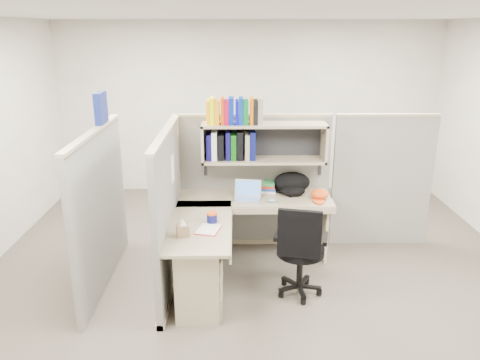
{
  "coord_description": "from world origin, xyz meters",
  "views": [
    {
      "loc": [
        -0.23,
        -4.44,
        2.56
      ],
      "look_at": [
        -0.17,
        0.25,
        1.04
      ],
      "focal_mm": 35.0,
      "sensor_mm": 36.0,
      "label": 1
    }
  ],
  "objects_px": {
    "desk": "(217,255)",
    "snack_canister": "(212,217)",
    "backpack": "(293,184)",
    "laptop": "(247,191)",
    "task_chair": "(300,265)"
  },
  "relations": [
    {
      "from": "laptop",
      "to": "backpack",
      "type": "xyz_separation_m",
      "value": [
        0.54,
        0.2,
        0.02
      ]
    },
    {
      "from": "desk",
      "to": "task_chair",
      "type": "bearing_deg",
      "value": -2.88
    },
    {
      "from": "backpack",
      "to": "snack_canister",
      "type": "distance_m",
      "value": 1.23
    },
    {
      "from": "desk",
      "to": "task_chair",
      "type": "distance_m",
      "value": 0.82
    },
    {
      "from": "desk",
      "to": "backpack",
      "type": "height_order",
      "value": "backpack"
    },
    {
      "from": "backpack",
      "to": "snack_canister",
      "type": "bearing_deg",
      "value": -158.47
    },
    {
      "from": "laptop",
      "to": "snack_canister",
      "type": "relative_size",
      "value": 2.78
    },
    {
      "from": "backpack",
      "to": "task_chair",
      "type": "xyz_separation_m",
      "value": [
        -0.03,
        -1.01,
        -0.5
      ]
    },
    {
      "from": "snack_canister",
      "to": "backpack",
      "type": "bearing_deg",
      "value": 42.89
    },
    {
      "from": "desk",
      "to": "snack_canister",
      "type": "distance_m",
      "value": 0.37
    },
    {
      "from": "backpack",
      "to": "task_chair",
      "type": "distance_m",
      "value": 1.13
    },
    {
      "from": "backpack",
      "to": "laptop",
      "type": "bearing_deg",
      "value": 179.26
    },
    {
      "from": "desk",
      "to": "snack_canister",
      "type": "relative_size",
      "value": 16.17
    },
    {
      "from": "laptop",
      "to": "backpack",
      "type": "bearing_deg",
      "value": 30.32
    },
    {
      "from": "backpack",
      "to": "snack_canister",
      "type": "relative_size",
      "value": 3.87
    }
  ]
}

